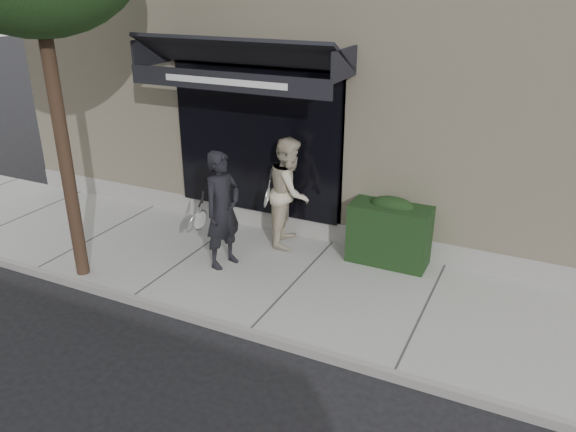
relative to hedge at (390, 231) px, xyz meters
The scene contains 7 objects.
ground 1.79m from the hedge, 131.35° to the right, with size 80.00×80.00×0.00m, color black.
sidewalk 1.77m from the hedge, 131.35° to the right, with size 20.00×3.00×0.12m, color gray.
curb 3.07m from the hedge, 111.45° to the right, with size 20.00×0.10×0.14m, color gray.
building_facade 4.39m from the hedge, 106.65° to the left, with size 14.30×8.04×5.64m.
hedge is the anchor object (origin of this frame).
pedestrian_front 2.76m from the hedge, 151.47° to the right, with size 0.79×0.88×1.94m.
pedestrian_back 1.85m from the hedge, behind, with size 0.93×1.08×1.92m.
Camera 1 is at (3.23, -7.03, 4.48)m, focal length 35.00 mm.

